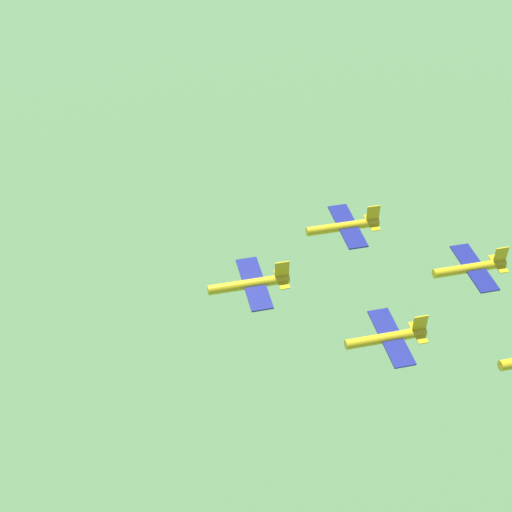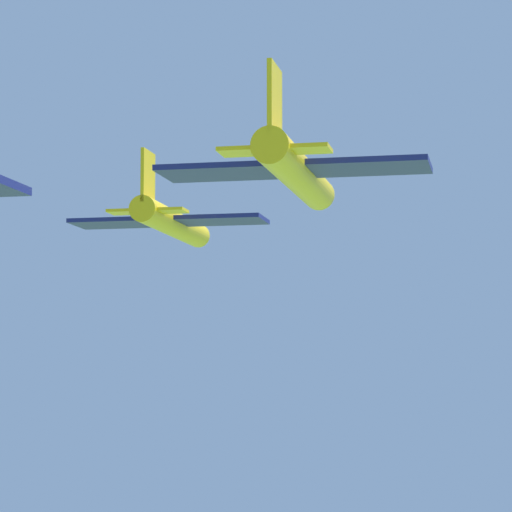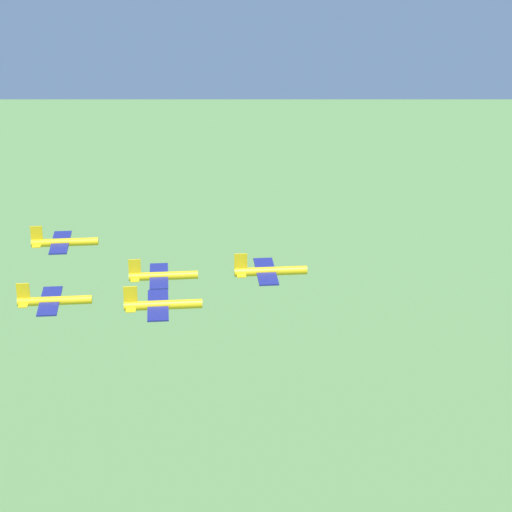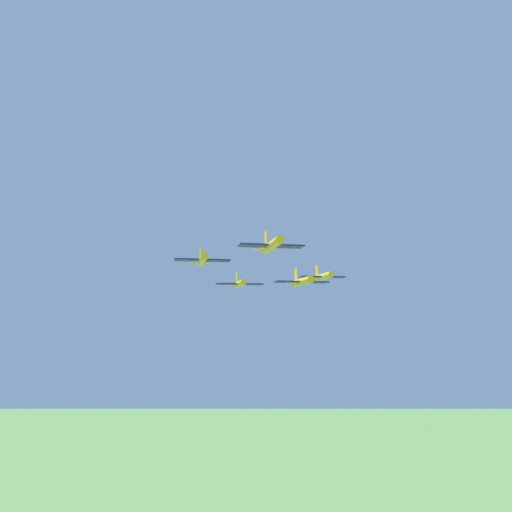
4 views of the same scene
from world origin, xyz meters
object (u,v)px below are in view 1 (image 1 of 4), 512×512
Objects in this scene: jet_1 at (389,337)px; jet_2 at (346,226)px; jet_0 at (252,283)px; jet_4 at (472,268)px.

jet_2 is (-16.71, 3.11, 3.37)m from jet_1.
jet_0 is 29.07m from jet_4.
jet_0 is 1.00× the size of jet_1.
jet_0 is at bearing 120.47° from jet_2.
jet_4 is at bearing -120.47° from jet_2.
jet_1 is at bearing 120.47° from jet_4.
jet_2 is (-5.71, 15.76, -0.42)m from jet_0.
jet_4 is (11.00, 12.65, -2.74)m from jet_2.
jet_0 is at bearing 59.53° from jet_1.
jet_1 is 1.00× the size of jet_4.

